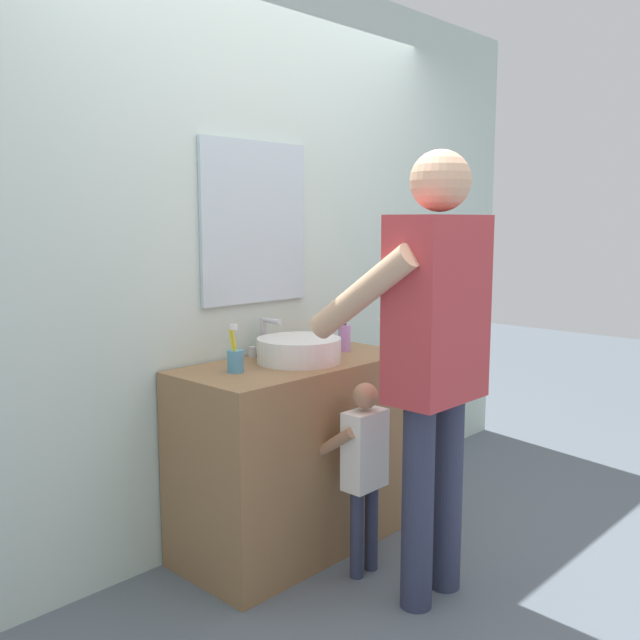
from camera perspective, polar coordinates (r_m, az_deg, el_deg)
The scene contains 9 objects.
ground_plane at distance 3.27m, azimuth 2.03°, elevation -19.29°, with size 14.00×14.00×0.00m, color slate.
back_wall at distance 3.35m, azimuth -5.88°, elevation 5.45°, with size 4.40×0.10×2.70m.
vanity_cabinet at distance 3.29m, azimuth -1.94°, elevation -10.86°, with size 1.13×0.54×0.87m, color olive.
sink_basin at distance 3.15m, azimuth -1.72°, elevation -2.43°, with size 0.38×0.38×0.11m.
faucet at distance 3.31m, azimuth -4.52°, elevation -1.51°, with size 0.18×0.14×0.18m.
toothbrush_cup at distance 2.96m, azimuth -6.93°, elevation -3.23°, with size 0.07×0.07×0.21m.
soap_bottle at distance 3.41m, azimuth 2.01°, elevation -1.44°, with size 0.06×0.06×0.17m.
child_toddler at distance 3.01m, azimuth 3.56°, elevation -11.40°, with size 0.26×0.26×0.84m.
adult_parent at distance 2.72m, azimuth 9.20°, elevation -1.37°, with size 0.55×0.57×1.77m.
Camera 1 is at (-2.18, -1.91, 1.51)m, focal length 39.18 mm.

